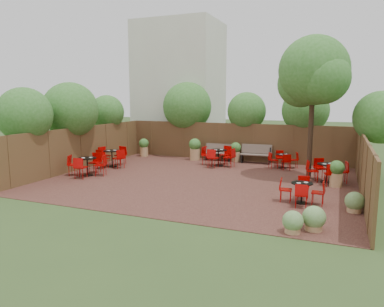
% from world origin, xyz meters
% --- Properties ---
extents(ground, '(80.00, 80.00, 0.00)m').
position_xyz_m(ground, '(0.00, 0.00, 0.00)').
color(ground, '#354F23').
rests_on(ground, ground).
extents(courtyard_paving, '(12.00, 10.00, 0.02)m').
position_xyz_m(courtyard_paving, '(0.00, 0.00, 0.01)').
color(courtyard_paving, '#321814').
rests_on(courtyard_paving, ground).
extents(fence_back, '(12.00, 0.08, 2.00)m').
position_xyz_m(fence_back, '(0.00, 5.00, 1.00)').
color(fence_back, '#4D2D1C').
rests_on(fence_back, ground).
extents(fence_left, '(0.08, 10.00, 2.00)m').
position_xyz_m(fence_left, '(-6.00, 0.00, 1.00)').
color(fence_left, '#4D2D1C').
rests_on(fence_left, ground).
extents(fence_right, '(0.08, 10.00, 2.00)m').
position_xyz_m(fence_right, '(6.00, 0.00, 1.00)').
color(fence_right, '#4D2D1C').
rests_on(fence_right, ground).
extents(neighbour_building, '(5.00, 4.00, 8.00)m').
position_xyz_m(neighbour_building, '(-4.50, 8.00, 4.00)').
color(neighbour_building, beige).
rests_on(neighbour_building, ground).
extents(overhang_foliage, '(15.42, 10.70, 2.78)m').
position_xyz_m(overhang_foliage, '(-2.14, 2.98, 2.72)').
color(overhang_foliage, '#316A22').
rests_on(overhang_foliage, ground).
extents(courtyard_tree, '(2.88, 2.79, 5.79)m').
position_xyz_m(courtyard_tree, '(4.07, 1.88, 4.24)').
color(courtyard_tree, black).
rests_on(courtyard_tree, courtyard_paving).
extents(park_bench_left, '(1.48, 0.57, 0.89)m').
position_xyz_m(park_bench_left, '(-0.74, 4.62, 0.48)').
color(park_bench_left, brown).
rests_on(park_bench_left, courtyard_paving).
extents(park_bench_right, '(1.58, 0.59, 0.96)m').
position_xyz_m(park_bench_right, '(1.28, 4.63, 0.51)').
color(park_bench_right, brown).
rests_on(park_bench_right, courtyard_paving).
extents(bistro_tables, '(11.43, 7.08, 0.92)m').
position_xyz_m(bistro_tables, '(-0.33, 1.12, 0.46)').
color(bistro_tables, black).
rests_on(bistro_tables, courtyard_paving).
extents(planters, '(10.83, 4.42, 1.16)m').
position_xyz_m(planters, '(-0.66, 3.64, 0.59)').
color(planters, tan).
rests_on(planters, courtyard_paving).
extents(low_shrubs, '(2.02, 2.94, 0.64)m').
position_xyz_m(low_shrubs, '(4.90, -3.69, 0.31)').
color(low_shrubs, tan).
rests_on(low_shrubs, courtyard_paving).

